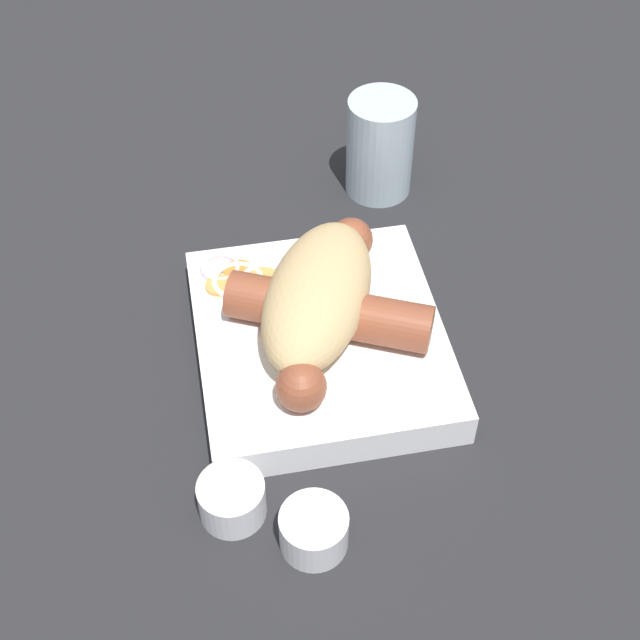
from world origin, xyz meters
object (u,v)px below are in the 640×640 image
condiment_cup_far (314,532)px  condiment_cup_near (232,500)px  food_tray (320,342)px  bread_roll (322,294)px  sausage (328,308)px  drink_glass (380,146)px

condiment_cup_far → condiment_cup_near: bearing=-123.6°
food_tray → bread_roll: size_ratio=1.20×
sausage → drink_glass: 0.21m
food_tray → drink_glass: size_ratio=2.20×
sausage → food_tray: bearing=-59.6°
sausage → drink_glass: (-0.19, 0.08, -0.00)m
food_tray → condiment_cup_near: same height
food_tray → bread_roll: (-0.01, 0.00, 0.04)m
bread_roll → sausage: 0.01m
food_tray → condiment_cup_far: (0.16, -0.03, -0.00)m
bread_roll → condiment_cup_near: size_ratio=3.78×
food_tray → sausage: (-0.00, 0.01, 0.03)m
bread_roll → drink_glass: drink_glass is taller
condiment_cup_near → condiment_cup_far: 0.06m
condiment_cup_far → drink_glass: (-0.35, 0.12, 0.03)m
food_tray → drink_glass: (-0.19, 0.09, 0.03)m
bread_roll → sausage: bearing=31.6°
sausage → condiment_cup_near: size_ratio=3.87×
food_tray → condiment_cup_near: bearing=-33.6°
sausage → condiment_cup_near: sausage is taller
bread_roll → sausage: bread_roll is taller
condiment_cup_near → drink_glass: (-0.32, 0.17, 0.03)m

